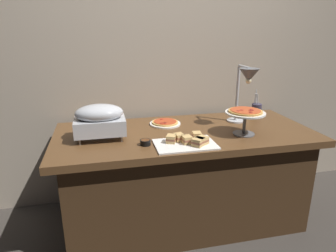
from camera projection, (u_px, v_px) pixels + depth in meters
The scene contains 10 objects.
ground_plane at pixel (184, 219), 2.46m from camera, with size 8.00×8.00×0.00m, color #38332D.
back_wall at pixel (170, 64), 2.56m from camera, with size 4.40×0.04×2.40m, color tan.
buffet_table at pixel (184, 176), 2.34m from camera, with size 1.90×0.84×0.76m.
chafing_dish at pixel (100, 119), 2.04m from camera, with size 0.34×0.23×0.24m.
heat_lamp at pixel (246, 81), 2.23m from camera, with size 0.15×0.31×0.46m.
pizza_plate_front at pixel (165, 123), 2.38m from camera, with size 0.24×0.24×0.03m.
pizza_plate_center at pixel (245, 115), 2.12m from camera, with size 0.28×0.28×0.18m.
sandwich_platter at pixel (188, 141), 1.97m from camera, with size 0.40×0.26×0.06m.
sauce_cup_near at pixel (145, 142), 1.96m from camera, with size 0.07×0.07×0.04m.
utensil_holder at pixel (256, 110), 2.59m from camera, with size 0.08×0.08×0.23m.
Camera 1 is at (-0.59, -2.03, 1.49)m, focal length 32.09 mm.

